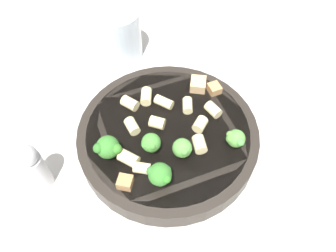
# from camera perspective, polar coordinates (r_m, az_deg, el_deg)

# --- Properties ---
(ground_plane) EXTENTS (2.00, 2.00, 0.00)m
(ground_plane) POSITION_cam_1_polar(r_m,az_deg,el_deg) (0.50, -0.00, -2.82)
(ground_plane) COLOR beige
(pasta_bowl) EXTENTS (0.27, 0.27, 0.03)m
(pasta_bowl) POSITION_cam_1_polar(r_m,az_deg,el_deg) (0.49, -0.00, -1.60)
(pasta_bowl) COLOR #28231E
(pasta_bowl) RESTS_ON ground_plane
(broccoli_floret_0) EXTENTS (0.03, 0.03, 0.04)m
(broccoli_floret_0) POSITION_cam_1_polar(r_m,az_deg,el_deg) (0.41, -1.42, -8.43)
(broccoli_floret_0) COLOR #84AD60
(broccoli_floret_0) RESTS_ON pasta_bowl
(broccoli_floret_1) EXTENTS (0.03, 0.03, 0.03)m
(broccoli_floret_1) POSITION_cam_1_polar(r_m,az_deg,el_deg) (0.46, 11.65, -2.17)
(broccoli_floret_1) COLOR #84AD60
(broccoli_floret_1) RESTS_ON pasta_bowl
(broccoli_floret_2) EXTENTS (0.04, 0.03, 0.03)m
(broccoli_floret_2) POSITION_cam_1_polar(r_m,az_deg,el_deg) (0.44, -10.43, -3.71)
(broccoli_floret_2) COLOR #93B766
(broccoli_floret_2) RESTS_ON pasta_bowl
(broccoli_floret_3) EXTENTS (0.03, 0.03, 0.03)m
(broccoli_floret_3) POSITION_cam_1_polar(r_m,az_deg,el_deg) (0.44, -3.00, -3.02)
(broccoli_floret_3) COLOR #9EC175
(broccoli_floret_3) RESTS_ON pasta_bowl
(broccoli_floret_4) EXTENTS (0.03, 0.03, 0.03)m
(broccoli_floret_4) POSITION_cam_1_polar(r_m,az_deg,el_deg) (0.44, 2.56, -3.93)
(broccoli_floret_4) COLOR #9EC175
(broccoli_floret_4) RESTS_ON pasta_bowl
(rigatoni_0) EXTENTS (0.02, 0.02, 0.01)m
(rigatoni_0) POSITION_cam_1_polar(r_m,az_deg,el_deg) (0.44, -4.54, -7.30)
(rigatoni_0) COLOR beige
(rigatoni_0) RESTS_ON pasta_bowl
(rigatoni_1) EXTENTS (0.03, 0.03, 0.02)m
(rigatoni_1) POSITION_cam_1_polar(r_m,az_deg,el_deg) (0.50, -6.65, 3.95)
(rigatoni_1) COLOR beige
(rigatoni_1) RESTS_ON pasta_bowl
(rigatoni_2) EXTENTS (0.03, 0.03, 0.02)m
(rigatoni_2) POSITION_cam_1_polar(r_m,az_deg,el_deg) (0.47, -6.27, 0.04)
(rigatoni_2) COLOR beige
(rigatoni_2) RESTS_ON pasta_bowl
(rigatoni_3) EXTENTS (0.02, 0.03, 0.02)m
(rigatoni_3) POSITION_cam_1_polar(r_m,az_deg,el_deg) (0.51, -3.82, 5.17)
(rigatoni_3) COLOR beige
(rigatoni_3) RESTS_ON pasta_bowl
(rigatoni_4) EXTENTS (0.03, 0.03, 0.01)m
(rigatoni_4) POSITION_cam_1_polar(r_m,az_deg,el_deg) (0.50, -0.71, 4.18)
(rigatoni_4) COLOR beige
(rigatoni_4) RESTS_ON pasta_bowl
(rigatoni_5) EXTENTS (0.03, 0.03, 0.02)m
(rigatoni_5) POSITION_cam_1_polar(r_m,az_deg,el_deg) (0.49, 7.86, 2.83)
(rigatoni_5) COLOR beige
(rigatoni_5) RESTS_ON pasta_bowl
(rigatoni_6) EXTENTS (0.02, 0.02, 0.01)m
(rigatoni_6) POSITION_cam_1_polar(r_m,az_deg,el_deg) (0.50, 3.42, 3.61)
(rigatoni_6) COLOR beige
(rigatoni_6) RESTS_ON pasta_bowl
(rigatoni_7) EXTENTS (0.02, 0.03, 0.02)m
(rigatoni_7) POSITION_cam_1_polar(r_m,az_deg,el_deg) (0.45, 5.51, -3.17)
(rigatoni_7) COLOR beige
(rigatoni_7) RESTS_ON pasta_bowl
(rigatoni_8) EXTENTS (0.02, 0.03, 0.02)m
(rigatoni_8) POSITION_cam_1_polar(r_m,az_deg,el_deg) (0.47, 5.61, 0.29)
(rigatoni_8) COLOR beige
(rigatoni_8) RESTS_ON pasta_bowl
(rigatoni_9) EXTENTS (0.03, 0.03, 0.02)m
(rigatoni_9) POSITION_cam_1_polar(r_m,az_deg,el_deg) (0.44, -6.87, -5.63)
(rigatoni_9) COLOR beige
(rigatoni_9) RESTS_ON pasta_bowl
(rigatoni_10) EXTENTS (0.03, 0.02, 0.02)m
(rigatoni_10) POSITION_cam_1_polar(r_m,az_deg,el_deg) (0.47, -1.89, 0.59)
(rigatoni_10) COLOR beige
(rigatoni_10) RESTS_ON pasta_bowl
(chicken_chunk_0) EXTENTS (0.02, 0.03, 0.01)m
(chicken_chunk_0) POSITION_cam_1_polar(r_m,az_deg,el_deg) (0.52, 8.07, 6.48)
(chicken_chunk_0) COLOR tan
(chicken_chunk_0) RESTS_ON pasta_bowl
(chicken_chunk_1) EXTENTS (0.03, 0.03, 0.02)m
(chicken_chunk_1) POSITION_cam_1_polar(r_m,az_deg,el_deg) (0.53, 5.26, 7.25)
(chicken_chunk_1) COLOR tan
(chicken_chunk_1) RESTS_ON pasta_bowl
(chicken_chunk_2) EXTENTS (0.02, 0.02, 0.01)m
(chicken_chunk_2) POSITION_cam_1_polar(r_m,az_deg,el_deg) (0.43, -7.47, -9.69)
(chicken_chunk_2) COLOR #A87A4C
(chicken_chunk_2) RESTS_ON pasta_bowl
(drinking_glass) EXTENTS (0.08, 0.08, 0.09)m
(drinking_glass) POSITION_cam_1_polar(r_m,az_deg,el_deg) (0.61, -8.47, 15.04)
(drinking_glass) COLOR silver
(drinking_glass) RESTS_ON ground_plane
(pepper_shaker) EXTENTS (0.03, 0.03, 0.09)m
(pepper_shaker) POSITION_cam_1_polar(r_m,az_deg,el_deg) (0.47, -22.44, -6.62)
(pepper_shaker) COLOR silver
(pepper_shaker) RESTS_ON ground_plane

